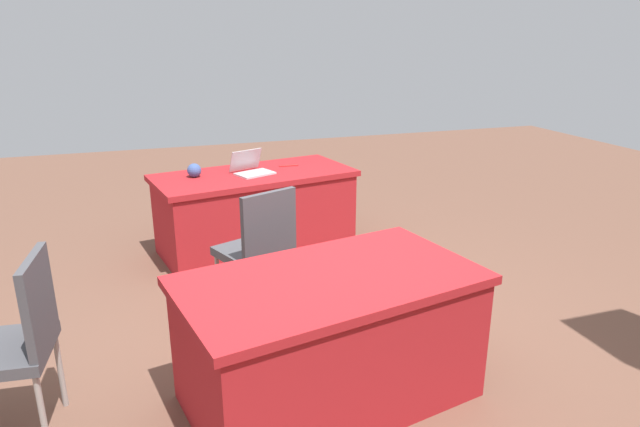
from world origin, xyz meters
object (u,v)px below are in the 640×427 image
(yarn_ball, at_px, (194,170))
(scissors_red, at_px, (289,166))
(chair_aisle, at_px, (259,245))
(chair_tucked_left, at_px, (16,337))
(table_mid_left, at_px, (330,338))
(table_foreground, at_px, (255,211))
(laptop_silver, at_px, (252,169))

(yarn_ball, xyz_separation_m, scissors_red, (-0.90, -0.15, -0.06))
(chair_aisle, distance_m, yarn_ball, 1.40)
(chair_tucked_left, distance_m, yarn_ball, 2.42)
(table_mid_left, distance_m, scissors_red, 2.56)
(table_mid_left, xyz_separation_m, yarn_ball, (0.44, -2.34, 0.43))
(chair_aisle, xyz_separation_m, yarn_ball, (0.28, -1.35, 0.24))
(table_foreground, distance_m, scissors_red, 0.55)
(chair_aisle, height_order, yarn_ball, chair_aisle)
(chair_tucked_left, relative_size, scissors_red, 5.32)
(chair_aisle, xyz_separation_m, scissors_red, (-0.62, -1.50, 0.18))
(table_foreground, xyz_separation_m, laptop_silver, (0.02, 0.02, 0.41))
(table_mid_left, relative_size, scissors_red, 9.58)
(table_mid_left, height_order, yarn_ball, yarn_ball)
(laptop_silver, bearing_deg, table_mid_left, 66.24)
(chair_aisle, distance_m, laptop_silver, 1.35)
(laptop_silver, bearing_deg, table_foreground, -156.24)
(laptop_silver, relative_size, yarn_ball, 3.31)
(laptop_silver, bearing_deg, chair_aisle, 57.88)
(chair_tucked_left, height_order, laptop_silver, chair_tucked_left)
(table_foreground, distance_m, yarn_ball, 0.68)
(laptop_silver, bearing_deg, chair_tucked_left, 30.45)
(chair_tucked_left, bearing_deg, yarn_ball, -21.21)
(yarn_ball, relative_size, scissors_red, 0.68)
(table_mid_left, distance_m, laptop_silver, 2.35)
(table_mid_left, height_order, laptop_silver, laptop_silver)
(scissors_red, bearing_deg, chair_tucked_left, -129.68)
(table_foreground, bearing_deg, laptop_silver, 45.89)
(table_foreground, relative_size, table_mid_left, 1.11)
(table_mid_left, relative_size, chair_tucked_left, 1.80)
(chair_tucked_left, bearing_deg, scissors_red, -35.15)
(yarn_ball, bearing_deg, laptop_silver, 176.33)
(chair_tucked_left, bearing_deg, chair_aisle, -54.17)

